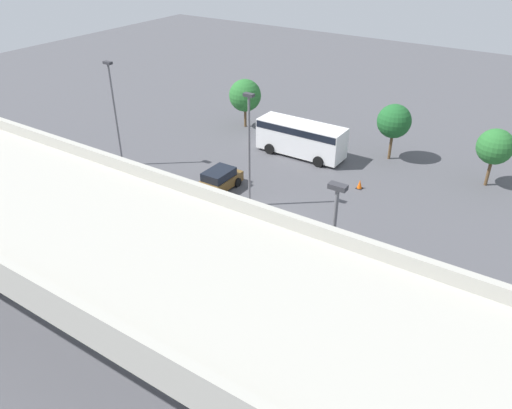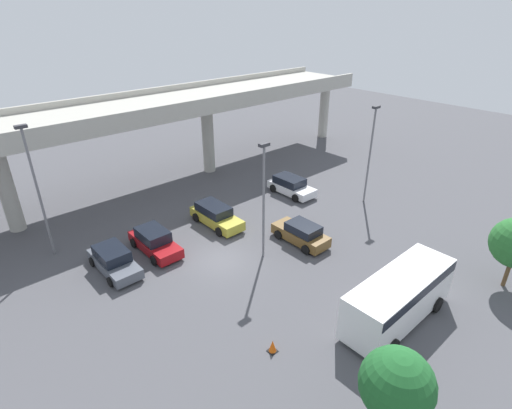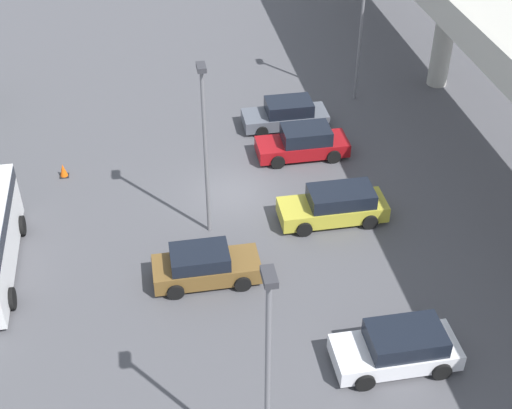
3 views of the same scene
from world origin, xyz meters
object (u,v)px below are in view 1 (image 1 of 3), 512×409
at_px(parked_car_2, 195,232).
at_px(parked_car_4, 99,196).
at_px(parked_car_3, 218,181).
at_px(tree_front_left, 495,147).
at_px(traffic_cone, 360,184).
at_px(tree_front_centre, 394,121).
at_px(parked_car_0, 322,277).
at_px(shuttle_bus, 301,137).
at_px(parked_car_1, 272,260).
at_px(lamp_post_near_aisle, 249,143).
at_px(lamp_post_by_overpass, 330,268).
at_px(tree_front_right, 245,95).
at_px(lamp_post_mid_lot, 114,107).

height_order(parked_car_2, parked_car_4, parked_car_2).
xyz_separation_m(parked_car_3, tree_front_left, (-16.37, -11.77, 2.39)).
bearing_deg(tree_front_left, traffic_cone, 36.67).
bearing_deg(traffic_cone, tree_front_centre, -89.52).
distance_m(parked_car_0, parked_car_2, 8.54).
relative_size(shuttle_bus, tree_front_left, 1.68).
xyz_separation_m(parked_car_1, shuttle_bus, (6.39, -14.90, 0.91)).
bearing_deg(shuttle_bus, lamp_post_near_aisle, -82.96).
relative_size(parked_car_3, parked_car_4, 0.96).
height_order(parked_car_1, lamp_post_by_overpass, lamp_post_by_overpass).
bearing_deg(tree_front_right, lamp_post_mid_lot, 74.38).
xyz_separation_m(parked_car_0, lamp_post_mid_lot, (20.60, -4.96, 4.16)).
height_order(shuttle_bus, traffic_cone, shuttle_bus).
height_order(lamp_post_mid_lot, traffic_cone, lamp_post_mid_lot).
distance_m(parked_car_1, lamp_post_near_aisle, 8.55).
bearing_deg(lamp_post_near_aisle, parked_car_0, 147.71).
bearing_deg(parked_car_1, tree_front_centre, -0.49).
xyz_separation_m(parked_car_4, tree_front_left, (-21.91, -18.07, 2.37)).
bearing_deg(traffic_cone, parked_car_1, 89.01).
relative_size(parked_car_4, lamp_post_by_overpass, 0.50).
bearing_deg(lamp_post_near_aisle, tree_front_left, -136.89).
height_order(parked_car_0, lamp_post_by_overpass, lamp_post_by_overpass).
bearing_deg(lamp_post_near_aisle, shuttle_bus, -82.96).
bearing_deg(parked_car_4, tree_front_centre, -37.24).
relative_size(lamp_post_near_aisle, traffic_cone, 11.50).
bearing_deg(traffic_cone, lamp_post_by_overpass, 107.60).
relative_size(shuttle_bus, traffic_cone, 10.67).
distance_m(parked_car_1, parked_car_3, 10.38).
bearing_deg(tree_front_left, parked_car_4, 39.51).
distance_m(parked_car_1, lamp_post_mid_lot, 18.74).
xyz_separation_m(parked_car_2, parked_car_3, (2.99, -6.26, -0.04)).
xyz_separation_m(parked_car_3, tree_front_right, (5.57, -11.72, 2.33)).
height_order(lamp_post_mid_lot, tree_front_right, lamp_post_mid_lot).
relative_size(parked_car_4, tree_front_right, 0.98).
height_order(parked_car_2, parked_car_3, parked_car_2).
xyz_separation_m(parked_car_1, lamp_post_near_aisle, (5.23, -5.49, 3.95)).
height_order(lamp_post_mid_lot, tree_front_left, lamp_post_mid_lot).
distance_m(shuttle_bus, lamp_post_near_aisle, 9.95).
xyz_separation_m(lamp_post_by_overpass, tree_front_right, (19.42, -22.12, -2.19)).
xyz_separation_m(parked_car_4, lamp_post_mid_lot, (3.55, -5.46, 4.13)).
distance_m(parked_car_0, shuttle_bus, 17.47).
relative_size(parked_car_2, traffic_cone, 6.93).
relative_size(parked_car_3, tree_front_right, 0.95).
distance_m(lamp_post_mid_lot, lamp_post_by_overpass, 24.85).
height_order(parked_car_4, lamp_post_by_overpass, lamp_post_by_overpass).
distance_m(parked_car_1, lamp_post_by_overpass, 8.27).
height_order(parked_car_0, parked_car_4, parked_car_4).
bearing_deg(lamp_post_mid_lot, shuttle_bus, -138.97).
xyz_separation_m(parked_car_1, tree_front_right, (14.01, -17.77, 2.30)).
distance_m(shuttle_bus, lamp_post_by_overpass, 22.86).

